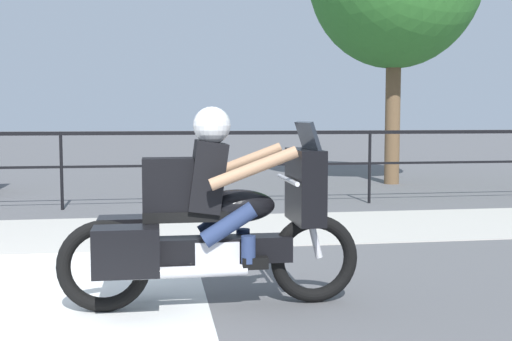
% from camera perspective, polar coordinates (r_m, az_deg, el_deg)
% --- Properties ---
extents(sidewalk_band, '(44.00, 2.40, 0.01)m').
position_cam_1_polar(sidewalk_band, '(8.56, -18.82, -5.41)').
color(sidewalk_band, '#B7B2A8').
rests_on(sidewalk_band, ground).
extents(crosswalk_band, '(2.85, 6.00, 0.01)m').
position_cam_1_polar(crosswalk_band, '(5.04, -20.75, -12.66)').
color(crosswalk_band, silver).
rests_on(crosswalk_band, ground).
extents(fence_railing, '(36.00, 0.05, 1.25)m').
position_cam_1_polar(fence_railing, '(10.61, -16.95, 1.88)').
color(fence_railing, black).
rests_on(fence_railing, ground).
extents(motorcycle, '(2.36, 0.76, 1.57)m').
position_cam_1_polar(motorcycle, '(5.00, -4.05, -4.29)').
color(motorcycle, black).
rests_on(motorcycle, ground).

